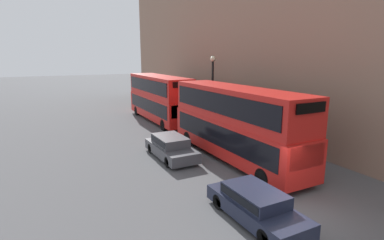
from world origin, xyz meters
TOP-DOWN VIEW (x-y plane):
  - ground_plane at (0.00, 0.00)m, footprint 200.00×200.00m
  - bus_leading at (1.60, 6.59)m, footprint 2.59×11.42m
  - bus_second_in_queue at (1.60, 19.42)m, footprint 2.59×11.04m
  - car_dark_sedan at (-1.80, 0.30)m, footprint 1.82×4.59m
  - car_hatchback at (-1.80, 8.72)m, footprint 1.90×4.64m
  - street_lamp at (3.57, 12.54)m, footprint 0.44×0.44m

SIDE VIEW (x-z plane):
  - ground_plane at x=0.00m, z-range 0.00..0.00m
  - car_dark_sedan at x=-1.80m, z-range 0.05..1.33m
  - car_hatchback at x=-1.80m, z-range 0.04..1.44m
  - bus_second_in_queue at x=1.60m, z-range 0.23..4.72m
  - bus_leading at x=1.60m, z-range 0.23..4.78m
  - street_lamp at x=3.57m, z-range 0.76..7.15m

